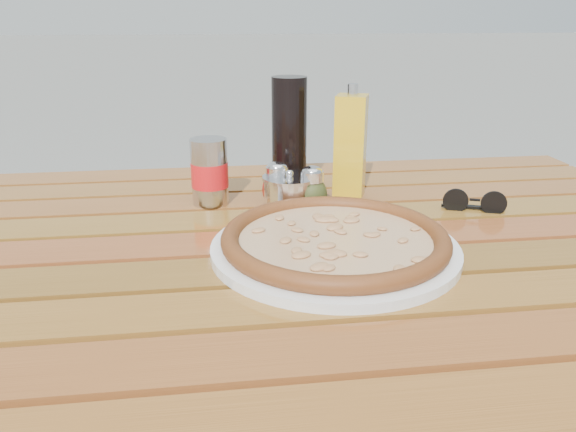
{
  "coord_description": "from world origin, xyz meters",
  "views": [
    {
      "loc": [
        -0.11,
        -0.8,
        1.08
      ],
      "look_at": [
        0.0,
        0.02,
        0.78
      ],
      "focal_mm": 35.0,
      "sensor_mm": 36.0,
      "label": 1
    }
  ],
  "objects": [
    {
      "name": "parmesan_tin",
      "position": [
        0.02,
        0.14,
        0.78
      ],
      "size": [
        0.1,
        0.1,
        0.07
      ],
      "rotation": [
        0.0,
        0.0,
        0.01
      ],
      "color": "silver",
      "rests_on": "table"
    },
    {
      "name": "pepper_shaker",
      "position": [
        -0.0,
        0.16,
        0.79
      ],
      "size": [
        0.07,
        0.07,
        0.08
      ],
      "rotation": [
        0.0,
        0.0,
        -0.25
      ],
      "color": "#AD2413",
      "rests_on": "table"
    },
    {
      "name": "table",
      "position": [
        0.0,
        -0.0,
        0.67
      ],
      "size": [
        1.4,
        0.9,
        0.75
      ],
      "color": "#35210C",
      "rests_on": "ground"
    },
    {
      "name": "soda_can",
      "position": [
        -0.12,
        0.19,
        0.81
      ],
      "size": [
        0.08,
        0.08,
        0.12
      ],
      "rotation": [
        0.0,
        0.0,
        0.29
      ],
      "color": "#BBBBBF",
      "rests_on": "table"
    },
    {
      "name": "pizza",
      "position": [
        0.06,
        -0.06,
        0.77
      ],
      "size": [
        0.4,
        0.4,
        0.03
      ],
      "rotation": [
        0.0,
        0.0,
        -0.23
      ],
      "color": "beige",
      "rests_on": "plate"
    },
    {
      "name": "oregano_shaker",
      "position": [
        0.06,
        0.13,
        0.79
      ],
      "size": [
        0.07,
        0.07,
        0.08
      ],
      "rotation": [
        0.0,
        0.0,
        -0.37
      ],
      "color": "#3C431A",
      "rests_on": "table"
    },
    {
      "name": "plate",
      "position": [
        0.06,
        -0.06,
        0.76
      ],
      "size": [
        0.39,
        0.39,
        0.01
      ],
      "primitive_type": "cylinder",
      "rotation": [
        0.0,
        0.0,
        -0.09
      ],
      "color": "silver",
      "rests_on": "table"
    },
    {
      "name": "olive_oil_cruet",
      "position": [
        0.14,
        0.2,
        0.85
      ],
      "size": [
        0.07,
        0.07,
        0.21
      ],
      "rotation": [
        0.0,
        0.0,
        -0.37
      ],
      "color": "gold",
      "rests_on": "table"
    },
    {
      "name": "sunglasses",
      "position": [
        0.34,
        0.08,
        0.77
      ],
      "size": [
        0.11,
        0.05,
        0.04
      ],
      "rotation": [
        0.0,
        0.0,
        -0.36
      ],
      "color": "black",
      "rests_on": "table"
    },
    {
      "name": "dark_bottle",
      "position": [
        0.03,
        0.24,
        0.86
      ],
      "size": [
        0.07,
        0.07,
        0.22
      ],
      "primitive_type": "cylinder",
      "rotation": [
        0.0,
        0.0,
        0.04
      ],
      "color": "black",
      "rests_on": "table"
    }
  ]
}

